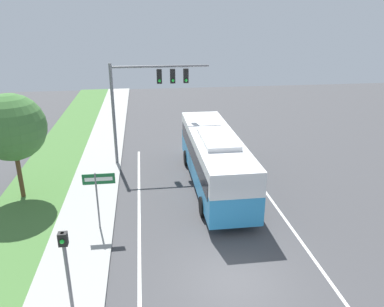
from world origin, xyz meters
TOP-DOWN VIEW (x-y plane):
  - ground_plane at (0.00, 0.00)m, footprint 80.00×80.00m
  - sidewalk at (-6.20, 0.00)m, footprint 2.80×80.00m
  - lane_divider_near at (-3.60, 0.00)m, footprint 0.14×30.00m
  - lane_divider_far at (3.60, 0.00)m, footprint 0.14×30.00m
  - bus at (0.81, 8.53)m, footprint 2.71×11.06m
  - signal_gantry at (-2.92, 12.70)m, footprint 6.30×0.41m
  - pedestrian_signal at (-5.82, -0.92)m, footprint 0.28×0.34m
  - street_sign at (-5.34, 4.43)m, footprint 1.45×0.08m
  - roadside_tree at (-9.95, 8.37)m, footprint 3.52×3.52m

SIDE VIEW (x-z plane):
  - ground_plane at x=0.00m, z-range 0.00..0.00m
  - lane_divider_near at x=-3.60m, z-range 0.00..0.01m
  - lane_divider_far at x=3.60m, z-range 0.00..0.01m
  - sidewalk at x=-6.20m, z-range 0.00..0.12m
  - bus at x=0.81m, z-range 0.18..3.53m
  - street_sign at x=-5.34m, z-range 0.65..3.57m
  - pedestrian_signal at x=-5.82m, z-range 0.57..3.80m
  - roadside_tree at x=-9.95m, z-range 1.20..6.93m
  - signal_gantry at x=-2.92m, z-range 1.57..8.30m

